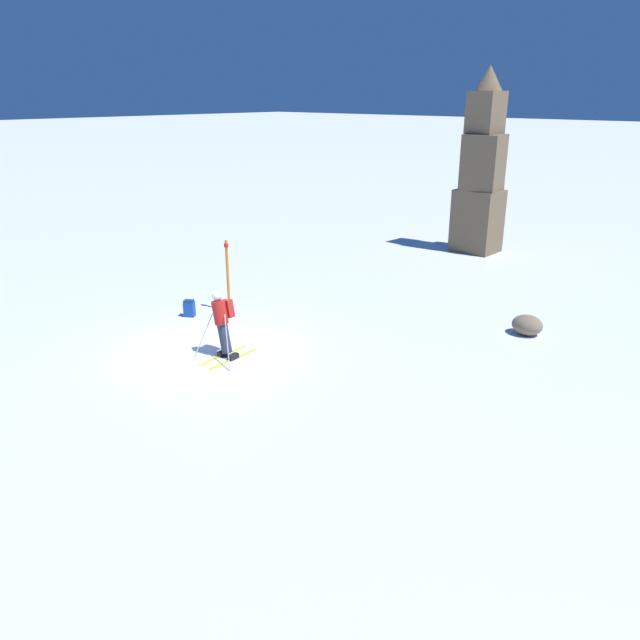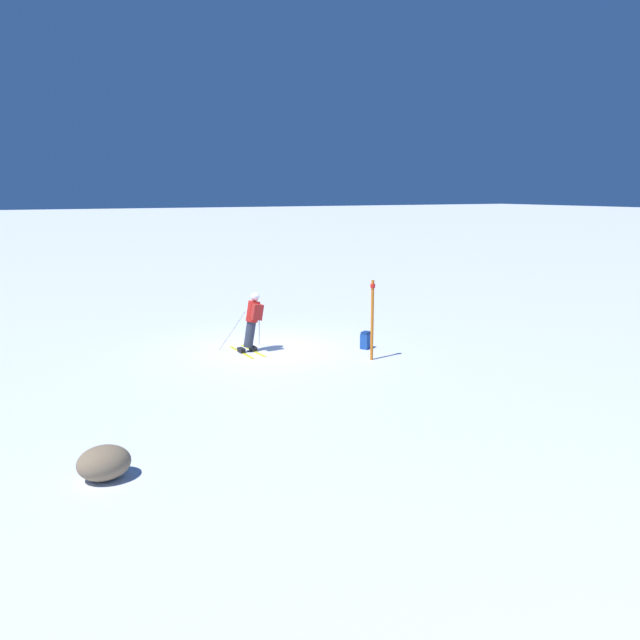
# 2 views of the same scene
# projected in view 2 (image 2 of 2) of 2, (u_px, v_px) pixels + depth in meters

# --- Properties ---
(ground_plane) EXTENTS (300.00, 300.00, 0.00)m
(ground_plane) POSITION_uv_depth(u_px,v_px,m) (268.00, 349.00, 17.90)
(ground_plane) COLOR white
(skier) EXTENTS (1.29, 1.60, 1.70)m
(skier) POSITION_uv_depth(u_px,v_px,m) (252.00, 319.00, 17.48)
(skier) COLOR yellow
(skier) RESTS_ON ground
(spare_backpack) EXTENTS (0.37, 0.35, 0.50)m
(spare_backpack) POSITION_uv_depth(u_px,v_px,m) (366.00, 340.00, 17.91)
(spare_backpack) COLOR #194293
(spare_backpack) RESTS_ON ground
(exposed_boulder_0) EXTENTS (0.83, 0.71, 0.54)m
(exposed_boulder_0) POSITION_uv_depth(u_px,v_px,m) (104.00, 463.00, 9.79)
(exposed_boulder_0) COLOR #7A664C
(exposed_boulder_0) RESTS_ON ground
(trail_marker) EXTENTS (0.13, 0.13, 2.16)m
(trail_marker) POSITION_uv_depth(u_px,v_px,m) (372.00, 317.00, 16.54)
(trail_marker) COLOR orange
(trail_marker) RESTS_ON ground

